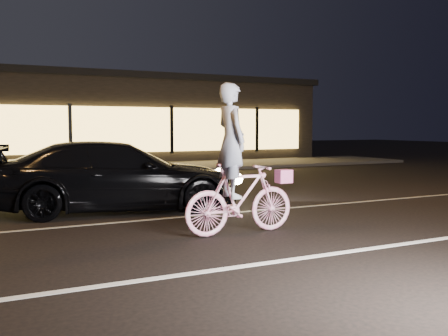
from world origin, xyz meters
TOP-DOWN VIEW (x-y plane):
  - ground at (0.00, 0.00)m, footprint 90.00×90.00m
  - lane_stripe_near at (0.00, -1.50)m, footprint 60.00×0.12m
  - lane_stripe_far at (0.00, 2.00)m, footprint 60.00×0.10m
  - sidewalk at (0.00, 13.00)m, footprint 30.00×4.00m
  - storefront at (0.00, 18.97)m, footprint 25.40×8.42m
  - cyclist at (0.27, 0.19)m, footprint 1.92×0.66m
  - sedan at (-0.90, 3.26)m, footprint 5.20×2.79m

SIDE VIEW (x-z plane):
  - ground at x=0.00m, z-range 0.00..0.00m
  - lane_stripe_near at x=0.00m, z-range 0.00..0.01m
  - lane_stripe_far at x=0.00m, z-range 0.00..0.01m
  - sidewalk at x=0.00m, z-range 0.00..0.12m
  - sedan at x=-0.90m, z-range 0.00..1.43m
  - cyclist at x=0.27m, z-range -0.35..2.06m
  - storefront at x=0.00m, z-range 0.05..4.25m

